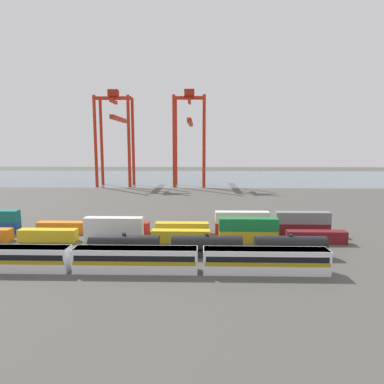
{
  "coord_description": "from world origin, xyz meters",
  "views": [
    {
      "loc": [
        8.24,
        -70.84,
        19.94
      ],
      "look_at": [
        5.85,
        22.85,
        7.08
      ],
      "focal_mm": 31.57,
      "sensor_mm": 36.0,
      "label": 1
    }
  ],
  "objects_px": {
    "shipping_container_11": "(123,228)",
    "gantry_crane_central": "(190,129)",
    "freight_tank_row": "(207,246)",
    "gantry_crane_west": "(116,129)",
    "shipping_container_4": "(181,236)",
    "shipping_container_1": "(48,235)",
    "passenger_train": "(136,259)",
    "shipping_container_13": "(242,228)"
  },
  "relations": [
    {
      "from": "shipping_container_13",
      "to": "gantry_crane_central",
      "type": "bearing_deg",
      "value": 98.8
    },
    {
      "from": "shipping_container_11",
      "to": "gantry_crane_west",
      "type": "bearing_deg",
      "value": 104.6
    },
    {
      "from": "freight_tank_row",
      "to": "shipping_container_4",
      "type": "relative_size",
      "value": 3.54
    },
    {
      "from": "passenger_train",
      "to": "gantry_crane_west",
      "type": "relative_size",
      "value": 1.29
    },
    {
      "from": "freight_tank_row",
      "to": "gantry_crane_west",
      "type": "height_order",
      "value": "gantry_crane_west"
    },
    {
      "from": "passenger_train",
      "to": "shipping_container_13",
      "type": "relative_size",
      "value": 5.02
    },
    {
      "from": "shipping_container_1",
      "to": "freight_tank_row",
      "type": "bearing_deg",
      "value": -14.93
    },
    {
      "from": "freight_tank_row",
      "to": "shipping_container_4",
      "type": "distance_m",
      "value": 10.3
    },
    {
      "from": "passenger_train",
      "to": "shipping_container_11",
      "type": "distance_m",
      "value": 24.81
    },
    {
      "from": "shipping_container_13",
      "to": "passenger_train",
      "type": "bearing_deg",
      "value": -129.8
    },
    {
      "from": "shipping_container_1",
      "to": "shipping_container_4",
      "type": "xyz_separation_m",
      "value": [
        27.95,
        0.0,
        0.0
      ]
    },
    {
      "from": "gantry_crane_central",
      "to": "shipping_container_11",
      "type": "bearing_deg",
      "value": -97.2
    },
    {
      "from": "shipping_container_1",
      "to": "gantry_crane_west",
      "type": "bearing_deg",
      "value": 95.97
    },
    {
      "from": "shipping_container_13",
      "to": "shipping_container_1",
      "type": "bearing_deg",
      "value": -170.53
    },
    {
      "from": "passenger_train",
      "to": "freight_tank_row",
      "type": "xyz_separation_m",
      "value": [
        11.42,
        7.87,
        -0.18
      ]
    },
    {
      "from": "shipping_container_13",
      "to": "shipping_container_11",
      "type": "bearing_deg",
      "value": 180.0
    },
    {
      "from": "shipping_container_13",
      "to": "gantry_crane_west",
      "type": "xyz_separation_m",
      "value": [
        -52.19,
        95.88,
        27.11
      ]
    },
    {
      "from": "passenger_train",
      "to": "shipping_container_13",
      "type": "xyz_separation_m",
      "value": [
        19.68,
        23.62,
        -0.84
      ]
    },
    {
      "from": "passenger_train",
      "to": "shipping_container_1",
      "type": "height_order",
      "value": "passenger_train"
    },
    {
      "from": "passenger_train",
      "to": "gantry_crane_central",
      "type": "xyz_separation_m",
      "value": [
        4.69,
        120.46,
        26.05
      ]
    },
    {
      "from": "shipping_container_11",
      "to": "gantry_crane_central",
      "type": "xyz_separation_m",
      "value": [
        12.23,
        96.84,
        26.9
      ]
    },
    {
      "from": "shipping_container_4",
      "to": "gantry_crane_central",
      "type": "relative_size",
      "value": 0.26
    },
    {
      "from": "gantry_crane_central",
      "to": "shipping_container_4",
      "type": "bearing_deg",
      "value": -89.17
    },
    {
      "from": "shipping_container_4",
      "to": "shipping_container_13",
      "type": "bearing_deg",
      "value": 27.11
    },
    {
      "from": "freight_tank_row",
      "to": "shipping_container_1",
      "type": "height_order",
      "value": "freight_tank_row"
    },
    {
      "from": "gantry_crane_central",
      "to": "freight_tank_row",
      "type": "bearing_deg",
      "value": -86.58
    },
    {
      "from": "freight_tank_row",
      "to": "gantry_crane_central",
      "type": "bearing_deg",
      "value": 93.42
    },
    {
      "from": "shipping_container_4",
      "to": "shipping_container_13",
      "type": "relative_size",
      "value": 1.0
    },
    {
      "from": "shipping_container_11",
      "to": "shipping_container_13",
      "type": "xyz_separation_m",
      "value": [
        27.22,
        0.0,
        0.0
      ]
    },
    {
      "from": "shipping_container_11",
      "to": "gantry_crane_central",
      "type": "distance_m",
      "value": 101.24
    },
    {
      "from": "shipping_container_4",
      "to": "shipping_container_11",
      "type": "height_order",
      "value": "same"
    },
    {
      "from": "shipping_container_4",
      "to": "shipping_container_11",
      "type": "bearing_deg",
      "value": 153.28
    },
    {
      "from": "shipping_container_1",
      "to": "shipping_container_11",
      "type": "distance_m",
      "value": 15.81
    },
    {
      "from": "gantry_crane_central",
      "to": "shipping_container_1",
      "type": "bearing_deg",
      "value": -104.3
    },
    {
      "from": "shipping_container_11",
      "to": "shipping_container_4",
      "type": "bearing_deg",
      "value": -26.72
    },
    {
      "from": "passenger_train",
      "to": "freight_tank_row",
      "type": "relative_size",
      "value": 1.42
    },
    {
      "from": "passenger_train",
      "to": "shipping_container_11",
      "type": "relative_size",
      "value": 5.02
    },
    {
      "from": "passenger_train",
      "to": "shipping_container_11",
      "type": "height_order",
      "value": "passenger_train"
    },
    {
      "from": "passenger_train",
      "to": "shipping_container_11",
      "type": "bearing_deg",
      "value": 107.7
    },
    {
      "from": "shipping_container_11",
      "to": "shipping_container_13",
      "type": "bearing_deg",
      "value": 0.0
    },
    {
      "from": "passenger_train",
      "to": "shipping_container_4",
      "type": "relative_size",
      "value": 5.02
    },
    {
      "from": "shipping_container_11",
      "to": "shipping_container_13",
      "type": "relative_size",
      "value": 1.0
    }
  ]
}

